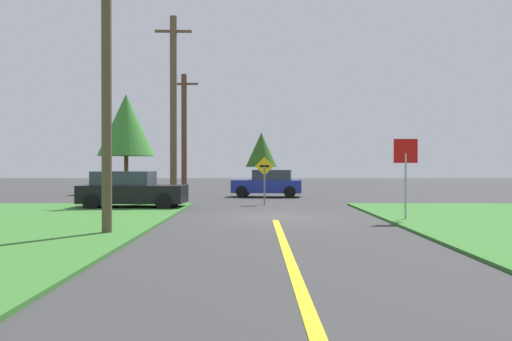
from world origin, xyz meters
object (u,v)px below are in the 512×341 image
at_px(utility_pole_far, 183,133).
at_px(parked_car_near_building, 130,190).
at_px(direction_sign, 263,175).
at_px(stop_sign, 404,163).
at_px(utility_pole_mid, 172,108).
at_px(car_approaching_junction, 267,183).
at_px(oak_tree_left, 260,150).
at_px(pine_tree_center, 125,125).
at_px(utility_pole_near, 105,76).

bearing_deg(utility_pole_far, parked_car_near_building, -94.46).
bearing_deg(direction_sign, stop_sign, -58.45).
bearing_deg(stop_sign, utility_pole_mid, -44.10).
xyz_separation_m(car_approaching_junction, direction_sign, (-0.33, -6.15, 0.62)).
relative_size(stop_sign, parked_car_near_building, 0.61).
relative_size(stop_sign, utility_pole_far, 0.36).
relative_size(oak_tree_left, pine_tree_center, 0.66).
xyz_separation_m(utility_pole_far, pine_tree_center, (-4.28, 2.29, 0.72)).
distance_m(stop_sign, direction_sign, 8.81).
distance_m(utility_pole_far, oak_tree_left, 8.85).
height_order(stop_sign, pine_tree_center, pine_tree_center).
bearing_deg(utility_pole_mid, stop_sign, -41.87).
distance_m(parked_car_near_building, direction_sign, 6.32).
height_order(car_approaching_junction, utility_pole_near, utility_pole_near).
height_order(car_approaching_junction, utility_pole_mid, utility_pole_mid).
xyz_separation_m(utility_pole_near, direction_sign, (4.39, 10.99, -2.82)).
bearing_deg(pine_tree_center, utility_pole_mid, -64.05).
bearing_deg(utility_pole_far, oak_tree_left, 55.26).
xyz_separation_m(stop_sign, utility_pole_far, (-9.61, 15.75, 1.98)).
bearing_deg(pine_tree_center, utility_pole_near, -77.18).
bearing_deg(parked_car_near_building, oak_tree_left, 73.77).
height_order(parked_car_near_building, direction_sign, direction_sign).
height_order(utility_pole_near, direction_sign, utility_pole_near).
distance_m(parked_car_near_building, utility_pole_near, 9.41).
distance_m(stop_sign, utility_pole_mid, 12.48).
distance_m(stop_sign, oak_tree_left, 23.47).
xyz_separation_m(stop_sign, parked_car_near_building, (-10.43, 5.15, -1.15)).
bearing_deg(utility_pole_far, direction_sign, -58.77).
distance_m(stop_sign, car_approaching_junction, 14.34).
bearing_deg(oak_tree_left, car_approaching_junction, -88.02).
height_order(utility_pole_near, utility_pole_mid, utility_pole_mid).
height_order(stop_sign, direction_sign, stop_sign).
relative_size(utility_pole_mid, oak_tree_left, 2.06).
distance_m(stop_sign, utility_pole_near, 9.91).
bearing_deg(oak_tree_left, utility_pole_mid, -106.77).
bearing_deg(utility_pole_mid, oak_tree_left, 73.23).
bearing_deg(direction_sign, utility_pole_mid, 171.90).
bearing_deg(oak_tree_left, utility_pole_far, -124.74).
height_order(utility_pole_near, utility_pole_far, utility_pole_near).
height_order(stop_sign, utility_pole_near, utility_pole_near).
xyz_separation_m(parked_car_near_building, utility_pole_mid, (1.37, 2.98, 3.89)).
bearing_deg(utility_pole_far, pine_tree_center, 151.89).
bearing_deg(car_approaching_junction, utility_pole_far, -15.37).
bearing_deg(car_approaching_junction, pine_tree_center, -18.37).
distance_m(parked_car_near_building, utility_pole_mid, 5.08).
height_order(utility_pole_far, oak_tree_left, utility_pole_far).
relative_size(car_approaching_junction, oak_tree_left, 0.96).
xyz_separation_m(utility_pole_near, utility_pole_mid, (-0.08, 11.62, 0.45)).
bearing_deg(utility_pole_mid, parked_car_near_building, -114.65).
bearing_deg(utility_pole_near, parked_car_near_building, 99.48).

